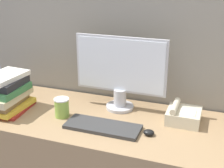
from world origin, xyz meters
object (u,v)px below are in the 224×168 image
coffee_cup (62,108)px  desk_telephone (183,115)px  monitor (120,73)px  book_stack (6,94)px  mouse (149,133)px  keyboard (103,127)px

coffee_cup → desk_telephone: (0.68, 0.18, -0.02)m
monitor → coffee_cup: bearing=-141.5°
book_stack → monitor: bearing=22.4°
mouse → desk_telephone: bearing=55.4°
keyboard → coffee_cup: size_ratio=3.62×
monitor → coffee_cup: 0.41m
monitor → mouse: monitor is taller
mouse → coffee_cup: 0.54m
monitor → desk_telephone: size_ratio=3.03×
book_stack → desk_telephone: (1.04, 0.21, -0.07)m
desk_telephone → coffee_cup: bearing=-165.6°
coffee_cup → desk_telephone: size_ratio=0.61×
monitor → book_stack: size_ratio=1.84×
book_stack → desk_telephone: size_ratio=1.65×
monitor → desk_telephone: 0.44m
coffee_cup → book_stack: book_stack is taller
keyboard → mouse: (0.26, 0.01, 0.01)m
monitor → coffee_cup: (-0.29, -0.23, -0.17)m
book_stack → desk_telephone: 1.07m
keyboard → coffee_cup: coffee_cup is taller
mouse → book_stack: (-0.90, 0.00, 0.10)m
desk_telephone → monitor: bearing=172.4°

